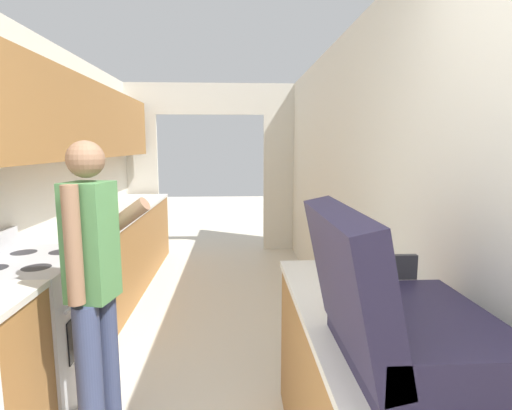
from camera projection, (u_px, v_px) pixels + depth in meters
The scene contains 9 objects.
wall_left at pixel (32, 156), 3.04m from camera, with size 0.38×7.88×2.50m.
wall_right at pixel (368, 196), 2.74m from camera, with size 0.06×7.88×2.50m.
wall_far_with_doorway at pixel (211, 156), 5.98m from camera, with size 2.89×0.06×2.50m.
counter_left at pixel (107, 260), 4.04m from camera, with size 0.62×4.37×0.89m.
counter_right at pixel (369, 407), 1.77m from camera, with size 0.62×1.59×0.89m.
range_oven at pixel (35, 325), 2.57m from camera, with size 0.66×0.79×1.03m.
person at pixel (93, 288), 2.06m from camera, with size 0.52×0.42×1.62m.
suitcase at pixel (394, 318), 1.28m from camera, with size 0.55×0.64×0.52m.
book_stack at pixel (372, 298), 1.78m from camera, with size 0.25×0.31×0.07m.
Camera 1 is at (0.36, -0.54, 1.60)m, focal length 28.00 mm.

